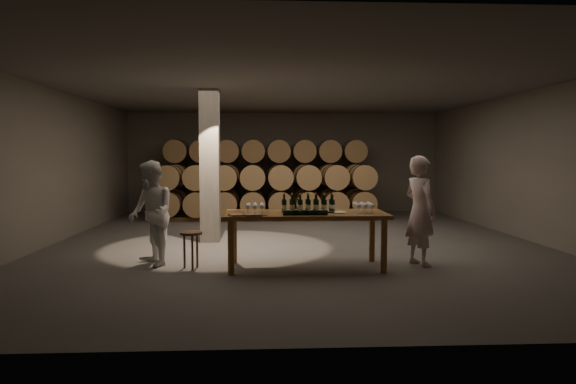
{
  "coord_description": "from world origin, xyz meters",
  "views": [
    {
      "loc": [
        -0.71,
        -10.7,
        1.81
      ],
      "look_at": [
        -0.19,
        -0.6,
        1.1
      ],
      "focal_mm": 32.0,
      "sensor_mm": 36.0,
      "label": 1
    }
  ],
  "objects": [
    {
      "name": "room",
      "position": [
        -1.8,
        0.2,
        1.6
      ],
      "size": [
        12.0,
        12.0,
        12.0
      ],
      "color": "#4E4C4A",
      "rests_on": "ground"
    },
    {
      "name": "tasting_table",
      "position": [
        0.0,
        -2.5,
        0.8
      ],
      "size": [
        2.6,
        1.1,
        0.9
      ],
      "color": "brown",
      "rests_on": "ground"
    },
    {
      "name": "barrel_stack_back",
      "position": [
        -0.57,
        5.2,
        1.2
      ],
      "size": [
        6.26,
        0.95,
        2.31
      ],
      "color": "brown",
      "rests_on": "ground"
    },
    {
      "name": "barrel_stack_front",
      "position": [
        -0.57,
        3.8,
        0.83
      ],
      "size": [
        6.26,
        0.95,
        1.57
      ],
      "color": "brown",
      "rests_on": "ground"
    },
    {
      "name": "bottle_cluster",
      "position": [
        0.04,
        -2.43,
        1.01
      ],
      "size": [
        0.86,
        0.23,
        0.31
      ],
      "color": "black",
      "rests_on": "tasting_table"
    },
    {
      "name": "lying_bottles",
      "position": [
        -0.03,
        -2.87,
        0.94
      ],
      "size": [
        0.79,
        0.09,
        0.09
      ],
      "color": "black",
      "rests_on": "tasting_table"
    },
    {
      "name": "glass_cluster_left",
      "position": [
        -0.82,
        -2.56,
        1.01
      ],
      "size": [
        0.3,
        0.41,
        0.16
      ],
      "color": "silver",
      "rests_on": "tasting_table"
    },
    {
      "name": "glass_cluster_right",
      "position": [
        0.93,
        -2.56,
        1.02
      ],
      "size": [
        0.3,
        0.41,
        0.16
      ],
      "color": "silver",
      "rests_on": "tasting_table"
    },
    {
      "name": "plate",
      "position": [
        0.5,
        -2.57,
        0.91
      ],
      "size": [
        0.3,
        0.3,
        0.02
      ],
      "primitive_type": "cylinder",
      "color": "white",
      "rests_on": "tasting_table"
    },
    {
      "name": "notebook_near",
      "position": [
        -0.84,
        -2.94,
        0.92
      ],
      "size": [
        0.28,
        0.24,
        0.03
      ],
      "primitive_type": "cube",
      "rotation": [
        0.0,
        0.0,
        0.17
      ],
      "color": "brown",
      "rests_on": "tasting_table"
    },
    {
      "name": "notebook_corner",
      "position": [
        -1.1,
        -2.88,
        0.91
      ],
      "size": [
        0.27,
        0.3,
        0.02
      ],
      "primitive_type": "cube",
      "rotation": [
        0.0,
        0.0,
        0.31
      ],
      "color": "brown",
      "rests_on": "tasting_table"
    },
    {
      "name": "pen",
      "position": [
        -0.7,
        -2.95,
        0.91
      ],
      "size": [
        0.14,
        0.02,
        0.01
      ],
      "primitive_type": "cylinder",
      "rotation": [
        0.0,
        1.57,
        -0.05
      ],
      "color": "black",
      "rests_on": "tasting_table"
    },
    {
      "name": "stool",
      "position": [
        -1.84,
        -2.47,
        0.49
      ],
      "size": [
        0.36,
        0.36,
        0.59
      ],
      "rotation": [
        0.0,
        0.0,
        0.27
      ],
      "color": "brown",
      "rests_on": "ground"
    },
    {
      "name": "person_man",
      "position": [
        1.91,
        -2.39,
        0.91
      ],
      "size": [
        0.66,
        0.78,
        1.82
      ],
      "primitive_type": "imported",
      "rotation": [
        0.0,
        0.0,
        1.97
      ],
      "color": "beige",
      "rests_on": "ground"
    },
    {
      "name": "person_woman",
      "position": [
        -2.53,
        -2.2,
        0.87
      ],
      "size": [
        1.0,
        1.06,
        1.74
      ],
      "primitive_type": "imported",
      "rotation": [
        0.0,
        0.0,
        -1.04
      ],
      "color": "white",
      "rests_on": "ground"
    }
  ]
}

